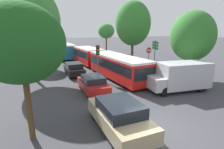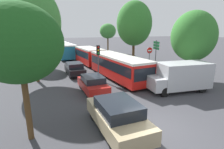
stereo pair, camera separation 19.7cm
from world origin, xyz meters
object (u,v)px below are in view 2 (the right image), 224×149
Objects in this scene: queued_car_red at (93,84)px; tree_left_far at (31,28)px; city_bus_rear at (63,49)px; tree_left_mid at (30,23)px; articulated_bus at (104,60)px; tree_right_mid at (134,24)px; tree_right_far at (108,31)px; traffic_light at (98,55)px; tree_left_near at (22,46)px; no_entry_sign at (149,55)px; tree_right_near at (193,36)px; queued_car_tan at (117,116)px; queued_car_black at (75,69)px; white_van at (181,76)px; direction_sign_post at (156,49)px.

tree_left_far is at bearing 18.13° from queued_car_red.
tree_left_mid reaches higher than city_bus_rear.
articulated_bus is 1.80× the size of tree_right_mid.
tree_left_mid is 1.44× the size of tree_right_far.
tree_left_near is (-5.59, -8.00, 1.72)m from traffic_light.
tree_right_near is (1.78, -4.55, 2.35)m from no_entry_sign.
queued_car_black is at bearing -0.79° from queued_car_tan.
queued_car_tan is 0.62× the size of tree_left_far.
articulated_bus is 14.20m from city_bus_rear.
queued_car_red is at bearing 176.43° from city_bus_rear.
white_van is 7.62m from traffic_light.
direction_sign_post is at bearing -90.00° from tree_right_far.
tree_right_mid reaches higher than tree_right_far.
city_bus_rear is 2.94× the size of queued_car_black.
tree_right_mid is (6.19, 4.42, 4.31)m from articulated_bus.
articulated_bus is at bearing -27.32° from queued_car_red.
articulated_bus is 17.92m from tree_right_far.
queued_car_black is at bearing 2.79° from direction_sign_post.
queued_car_tan is 19.66m from tree_right_mid.
tree_right_near is at bearing -157.32° from city_bus_rear.
articulated_bus is 4.69× the size of traffic_light.
traffic_light is 0.47× the size of tree_left_far.
queued_car_black is 8.78m from no_entry_sign.
tree_left_far reaches higher than white_van.
tree_left_far reaches higher than queued_car_black.
tree_right_near reaches higher than city_bus_rear.
tree_left_near is at bearing -130.59° from tree_right_mid.
traffic_light is at bearing -148.69° from queued_car_black.
tree_left_near is at bearing 166.87° from city_bus_rear.
no_entry_sign is (6.74, 1.56, -0.62)m from traffic_light.
direction_sign_post is 6.33m from tree_right_mid.
tree_left_far is 0.81× the size of tree_right_mid.
tree_left_far is (-7.86, 7.08, 3.66)m from articulated_bus.
city_bus_rear is at bearing -164.63° from tree_right_far.
tree_left_far is at bearing 93.43° from tree_left_mid.
no_entry_sign is 0.39× the size of tree_left_far.
tree_left_far is (-4.80, 13.41, 4.33)m from queued_car_red.
tree_left_far reaches higher than articulated_bus.
tree_left_mid is (-3.98, 10.32, 4.63)m from queued_car_tan.
queued_car_red is 15.03m from tree_right_mid.
tree_left_mid is (-4.27, 4.59, 4.73)m from queued_car_red.
queued_car_black is at bearing -138.04° from traffic_light.
queued_car_black is 1.10× the size of direction_sign_post.
tree_left_near is at bearing 76.33° from queued_car_tan.
tree_left_mid is 22.82m from tree_right_far.
tree_right_near is 22.70m from tree_right_far.
tree_left_mid is at bearing 41.40° from queued_car_red.
direction_sign_post is (2.75, 7.50, 1.33)m from white_van.
tree_left_far is 1.09× the size of tree_right_near.
city_bus_rear is at bearing -172.66° from articulated_bus.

